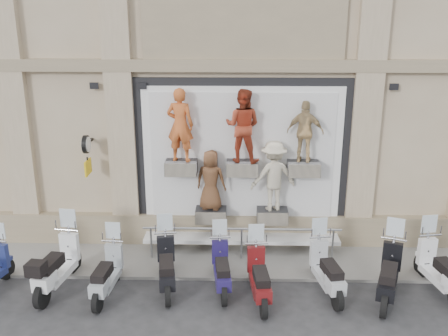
{
  "coord_description": "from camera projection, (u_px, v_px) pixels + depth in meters",
  "views": [
    {
      "loc": [
        -0.15,
        -9.48,
        6.13
      ],
      "look_at": [
        -0.44,
        1.9,
        2.53
      ],
      "focal_mm": 40.0,
      "sensor_mm": 36.0,
      "label": 1
    }
  ],
  "objects": [
    {
      "name": "building",
      "position": [
        242.0,
        15.0,
        15.74
      ],
      "size": [
        14.0,
        8.6,
        12.0
      ],
      "primitive_type": null,
      "color": "tan",
      "rests_on": "ground"
    },
    {
      "name": "scooter_i",
      "position": [
        442.0,
        260.0,
        11.11
      ],
      "size": [
        0.92,
        2.08,
        1.63
      ],
      "primitive_type": null,
      "rotation": [
        0.0,
        0.0,
        0.17
      ],
      "color": "white",
      "rests_on": "ground"
    },
    {
      "name": "clock_sign_bracket",
      "position": [
        87.0,
        150.0,
        12.48
      ],
      "size": [
        0.1,
        0.8,
        1.02
      ],
      "color": "black",
      "rests_on": "ground"
    },
    {
      "name": "scooter_g",
      "position": [
        327.0,
        261.0,
        11.13
      ],
      "size": [
        0.89,
        2.0,
        1.57
      ],
      "primitive_type": null,
      "rotation": [
        0.0,
        0.0,
        0.18
      ],
      "color": "#ADB0B4",
      "rests_on": "ground"
    },
    {
      "name": "scooter_e",
      "position": [
        222.0,
        260.0,
        11.28
      ],
      "size": [
        0.72,
        1.86,
        1.48
      ],
      "primitive_type": null,
      "rotation": [
        0.0,
        0.0,
        0.11
      ],
      "color": "#1E154C",
      "rests_on": "ground"
    },
    {
      "name": "scooter_d",
      "position": [
        166.0,
        257.0,
        11.3
      ],
      "size": [
        0.87,
        2.02,
        1.59
      ],
      "primitive_type": null,
      "rotation": [
        0.0,
        0.0,
        0.16
      ],
      "color": "black",
      "rests_on": "ground"
    },
    {
      "name": "scooter_c",
      "position": [
        106.0,
        265.0,
        11.05
      ],
      "size": [
        0.67,
        1.89,
        1.51
      ],
      "primitive_type": null,
      "rotation": [
        0.0,
        0.0,
        -0.07
      ],
      "color": "#969CA2",
      "rests_on": "ground"
    },
    {
      "name": "scooter_h",
      "position": [
        390.0,
        265.0,
        10.87
      ],
      "size": [
        1.3,
        2.14,
        1.67
      ],
      "primitive_type": null,
      "rotation": [
        0.0,
        0.0,
        -0.37
      ],
      "color": "black",
      "rests_on": "ground"
    },
    {
      "name": "ground",
      "position": [
        242.0,
        305.0,
        10.87
      ],
      "size": [
        90.0,
        90.0,
        0.0
      ],
      "primitive_type": "plane",
      "color": "#2C2C2E",
      "rests_on": "ground"
    },
    {
      "name": "shop_vitrine",
      "position": [
        245.0,
        162.0,
        12.75
      ],
      "size": [
        5.6,
        0.97,
        4.3
      ],
      "color": "black",
      "rests_on": "ground"
    },
    {
      "name": "sidewalk",
      "position": [
        241.0,
        258.0,
        12.86
      ],
      "size": [
        16.0,
        2.2,
        0.08
      ],
      "primitive_type": "cube",
      "color": "gray",
      "rests_on": "ground"
    },
    {
      "name": "guard_rail",
      "position": [
        242.0,
        245.0,
        12.64
      ],
      "size": [
        5.06,
        0.1,
        0.93
      ],
      "primitive_type": null,
      "color": "#9EA0A5",
      "rests_on": "ground"
    },
    {
      "name": "scooter_b",
      "position": [
        56.0,
        256.0,
        11.25
      ],
      "size": [
        0.9,
        2.16,
        1.71
      ],
      "primitive_type": null,
      "rotation": [
        0.0,
        0.0,
        -0.14
      ],
      "color": "white",
      "rests_on": "ground"
    },
    {
      "name": "scooter_f",
      "position": [
        259.0,
        268.0,
        10.86
      ],
      "size": [
        0.74,
        1.94,
        1.54
      ],
      "primitive_type": null,
      "rotation": [
        0.0,
        0.0,
        0.1
      ],
      "color": "#5C0F11",
      "rests_on": "ground"
    }
  ]
}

